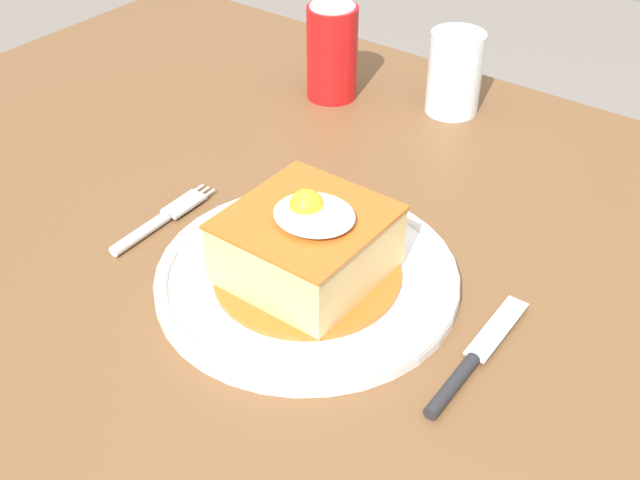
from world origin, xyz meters
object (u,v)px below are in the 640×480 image
at_px(main_plate, 307,276).
at_px(fork, 155,224).
at_px(drinking_glass, 454,78).
at_px(knife, 466,368).
at_px(soda_can, 332,52).

xyz_separation_m(main_plate, fork, (-0.18, -0.02, -0.00)).
distance_m(fork, drinking_glass, 0.43).
relative_size(fork, knife, 0.86).
relative_size(main_plate, knife, 1.73).
bearing_deg(main_plate, knife, -3.96).
xyz_separation_m(soda_can, drinking_glass, (0.15, 0.06, -0.02)).
bearing_deg(soda_can, main_plate, -57.13).
distance_m(fork, knife, 0.36).
bearing_deg(knife, fork, -178.08).
distance_m(knife, drinking_glass, 0.47).
bearing_deg(fork, knife, 1.92).
relative_size(main_plate, fork, 2.02).
bearing_deg(knife, main_plate, 176.04).
distance_m(fork, soda_can, 0.36).
relative_size(fork, soda_can, 1.14).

